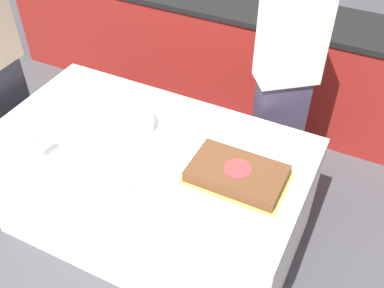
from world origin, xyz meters
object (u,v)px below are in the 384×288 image
Objects in this scene: cake at (237,174)px; person_cutting_cake at (284,88)px; plate_stack at (133,122)px; wine_glass at (34,141)px.

cake is 0.32× the size of person_cutting_cake.
plate_stack is at bearing 4.90° from person_cutting_cake.
plate_stack is at bearing 54.14° from wine_glass.
cake is 0.69m from plate_stack.
cake is 2.96× the size of wine_glass.
plate_stack is 0.93m from person_cutting_cake.
wine_glass reaches higher than cake.
cake is 2.21× the size of plate_stack.
wine_glass is (-0.32, -0.44, 0.08)m from plate_stack.
person_cutting_cake is (1.01, 1.07, -0.02)m from wine_glass.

